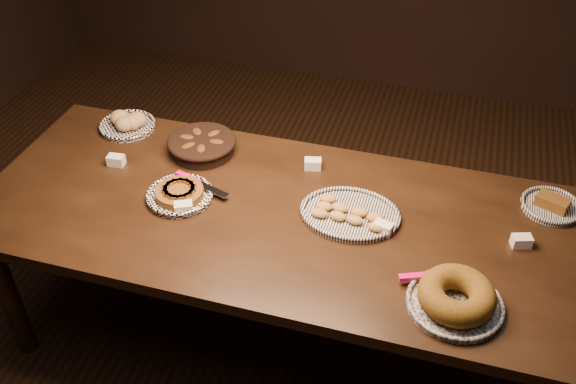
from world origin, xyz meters
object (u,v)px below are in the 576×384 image
(apple_tart_plate, at_px, (180,194))
(buffet_table, at_px, (278,227))
(bundt_cake_plate, at_px, (456,298))
(madeleine_platter, at_px, (349,214))

(apple_tart_plate, bearing_deg, buffet_table, -3.10)
(apple_tart_plate, bearing_deg, bundt_cake_plate, -20.23)
(madeleine_platter, xyz_separation_m, bundt_cake_plate, (0.43, -0.35, 0.03))
(buffet_table, relative_size, apple_tart_plate, 7.29)
(apple_tart_plate, bearing_deg, madeleine_platter, -0.01)
(buffet_table, xyz_separation_m, bundt_cake_plate, (0.70, -0.29, 0.12))
(buffet_table, bearing_deg, bundt_cake_plate, -22.79)
(madeleine_platter, bearing_deg, buffet_table, -150.83)
(buffet_table, height_order, madeleine_platter, madeleine_platter)
(madeleine_platter, bearing_deg, bundt_cake_plate, -20.64)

